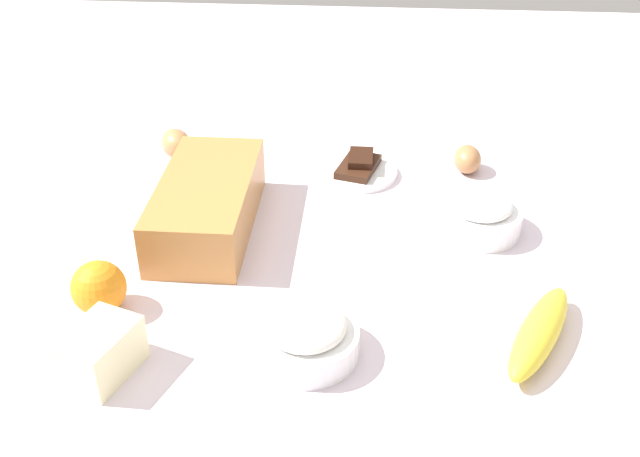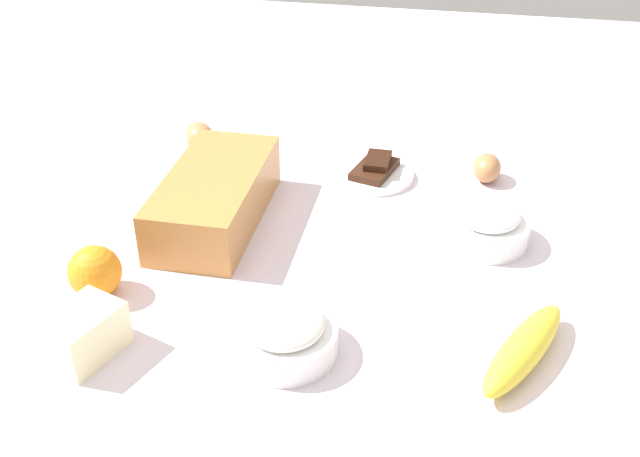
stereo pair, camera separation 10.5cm
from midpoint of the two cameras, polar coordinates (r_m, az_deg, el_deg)
ground_plane at (r=1.08m, az=2.79°, el=-2.33°), size 2.40×2.40×0.02m
loaf_pan at (r=1.13m, az=-5.31°, el=2.36°), size 0.28×0.13×0.08m
flour_bowl at (r=0.89m, az=0.78°, el=-8.09°), size 0.13×0.13×0.06m
sugar_bowl at (r=1.12m, az=15.14°, el=0.16°), size 0.12×0.12×0.06m
banana at (r=0.93m, az=18.30°, el=-8.73°), size 0.19×0.12×0.04m
orange_fruit at (r=1.00m, az=-13.77°, el=-3.29°), size 0.07×0.07×0.07m
butter_block at (r=0.91m, az=-14.25°, el=-7.82°), size 0.11×0.09×0.06m
egg_near_butter at (r=1.28m, az=14.78°, el=4.37°), size 0.06×0.05×0.05m
egg_beside_bowl at (r=1.35m, az=-6.86°, el=6.82°), size 0.08×0.08×0.05m
chocolate_plate at (r=1.26m, az=6.53°, el=4.18°), size 0.13×0.13×0.03m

